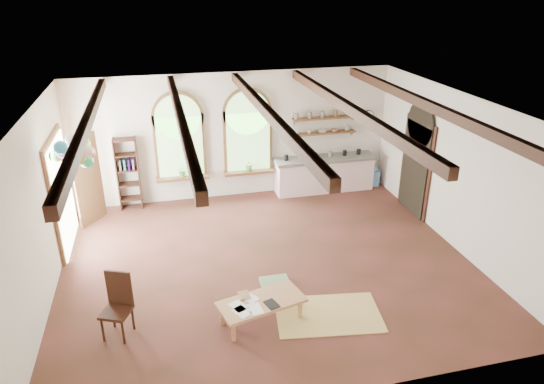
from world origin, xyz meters
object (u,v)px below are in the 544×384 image
object	(u,v)px
coffee_table	(261,303)
balloon_cluster	(74,154)
side_chair	(118,318)
kitchen_counter	(324,174)

from	to	relation	value
coffee_table	balloon_cluster	bearing A→B (deg)	139.10
coffee_table	side_chair	distance (m)	2.30
kitchen_counter	side_chair	bearing A→B (deg)	-137.30
coffee_table	balloon_cluster	size ratio (longest dim) A/B	1.32
coffee_table	side_chair	size ratio (longest dim) A/B	1.42
kitchen_counter	balloon_cluster	distance (m)	6.46
kitchen_counter	side_chair	world-z (taller)	side_chair
side_chair	coffee_table	bearing A→B (deg)	-5.40
balloon_cluster	kitchen_counter	bearing A→B (deg)	22.78
coffee_table	balloon_cluster	world-z (taller)	balloon_cluster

